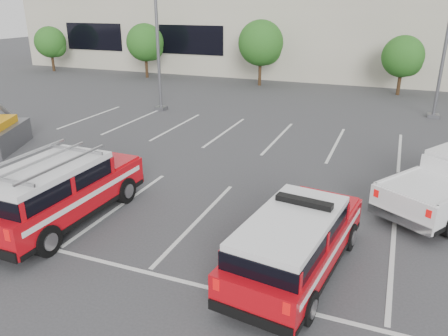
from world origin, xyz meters
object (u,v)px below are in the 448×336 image
object	(u,v)px
tree_far_left	(51,43)
ladder_suv	(59,195)
tree_mid_right	(404,58)
convention_building	(350,18)
tree_mid_left	(262,45)
fire_chief_suv	(295,246)
light_pole_left	(156,18)
tree_left	(146,44)

from	to	relation	value
tree_far_left	ladder_suv	size ratio (longest dim) A/B	0.75
tree_mid_right	ladder_suv	bearing A→B (deg)	-110.43
convention_building	tree_far_left	distance (m)	27.03
convention_building	tree_far_left	world-z (taller)	convention_building
tree_mid_right	convention_building	bearing A→B (deg)	116.57
tree_mid_left	ladder_suv	xyz separation A→B (m)	(1.23, -23.55, -2.20)
tree_far_left	tree_mid_right	world-z (taller)	same
tree_far_left	tree_mid_left	world-z (taller)	tree_mid_left
convention_building	fire_chief_suv	bearing A→B (deg)	-84.78
tree_mid_right	light_pole_left	distance (m)	16.72
ladder_suv	tree_mid_left	bearing A→B (deg)	94.07
ladder_suv	fire_chief_suv	bearing A→B (deg)	0.73
tree_far_left	tree_mid_right	size ratio (longest dim) A/B	1.00
convention_building	tree_left	world-z (taller)	convention_building
tree_left	ladder_suv	bearing A→B (deg)	-64.51
tree_far_left	light_pole_left	size ratio (longest dim) A/B	0.39
tree_far_left	ladder_suv	xyz separation A→B (m)	(21.23, -23.55, -1.67)
tree_far_left	light_pole_left	world-z (taller)	light_pole_left
tree_mid_left	convention_building	bearing A→B (deg)	62.60
light_pole_left	ladder_suv	world-z (taller)	light_pole_left
tree_far_left	ladder_suv	bearing A→B (deg)	-47.97
tree_mid_left	fire_chief_suv	world-z (taller)	tree_mid_left
tree_left	fire_chief_suv	distance (m)	29.83
ladder_suv	tree_mid_right	bearing A→B (deg)	70.65
convention_building	tree_mid_right	xyz separation A→B (m)	(4.91, -9.82, -2.22)
tree_mid_right	ladder_suv	size ratio (longest dim) A/B	0.75
convention_building	tree_far_left	xyz separation A→B (m)	(-25.09, -9.82, -2.22)
tree_mid_left	light_pole_left	world-z (taller)	light_pole_left
tree_left	tree_mid_left	xyz separation A→B (m)	(10.00, 0.00, 0.27)
tree_far_left	light_pole_left	distance (m)	19.85
tree_far_left	tree_left	world-z (taller)	tree_left
convention_building	ladder_suv	xyz separation A→B (m)	(-3.86, -33.37, -3.88)
tree_far_left	tree_left	xyz separation A→B (m)	(10.00, 0.00, 0.27)
convention_building	tree_far_left	bearing A→B (deg)	-158.63
tree_far_left	fire_chief_suv	world-z (taller)	tree_far_left
convention_building	tree_left	xyz separation A→B (m)	(-15.09, -9.82, -1.95)
ladder_suv	tree_left	bearing A→B (deg)	116.58
tree_mid_right	light_pole_left	bearing A→B (deg)	-142.50
tree_far_left	tree_mid_left	xyz separation A→B (m)	(20.00, 0.00, 0.54)
tree_far_left	fire_chief_suv	xyz separation A→B (m)	(28.14, -23.59, -1.78)
tree_far_left	fire_chief_suv	bearing A→B (deg)	-39.97
tree_mid_right	fire_chief_suv	size ratio (longest dim) A/B	0.77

